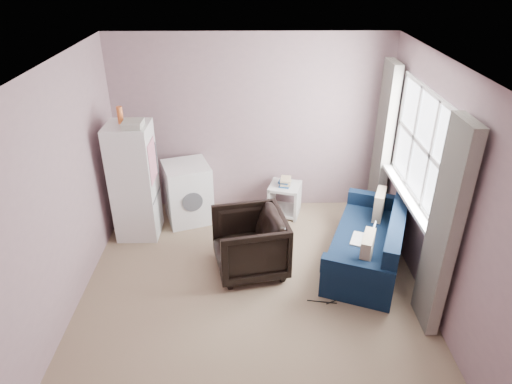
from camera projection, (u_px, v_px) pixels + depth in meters
room at (254, 198)px, 4.48m from camera, size 3.84×4.24×2.54m
armchair at (250, 241)px, 5.32m from camera, size 0.89×0.93×0.82m
fridge at (134, 181)px, 5.85m from camera, size 0.55×0.53×1.75m
washing_machine at (188, 191)px, 6.33m from camera, size 0.75×0.75×0.84m
side_table at (285, 197)px, 6.53m from camera, size 0.52×0.52×0.58m
sofa at (372, 244)px, 5.48m from camera, size 1.34×1.88×0.76m
window_dressing at (408, 179)px, 5.18m from camera, size 0.17×2.62×2.18m
floor_cables at (330, 301)px, 5.00m from camera, size 0.50×0.15×0.01m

